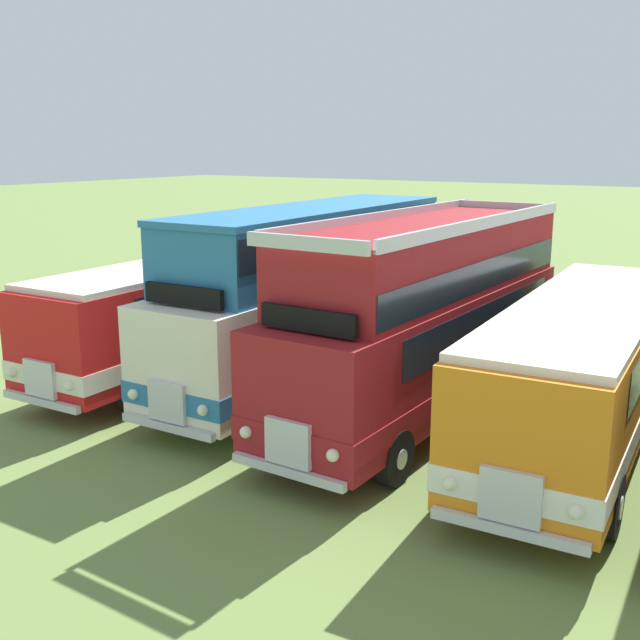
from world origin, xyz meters
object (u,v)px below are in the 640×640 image
bus_fourth_in_row (584,363)px  bus_third_in_row (428,313)px  bus_first_in_row (204,303)px  bus_second_in_row (312,289)px

bus_fourth_in_row → bus_third_in_row: bearing=-179.4°
bus_first_in_row → bus_second_in_row: bearing=2.8°
bus_second_in_row → bus_fourth_in_row: bearing=-4.4°
bus_second_in_row → bus_fourth_in_row: (6.79, -0.52, -0.72)m
bus_third_in_row → bus_fourth_in_row: (3.39, 0.03, -0.60)m
bus_third_in_row → bus_second_in_row: bearing=170.8°
bus_second_in_row → bus_fourth_in_row: size_ratio=1.01×
bus_first_in_row → bus_third_in_row: size_ratio=1.08×
bus_second_in_row → bus_fourth_in_row: bus_second_in_row is taller
bus_first_in_row → bus_second_in_row: size_ratio=1.05×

